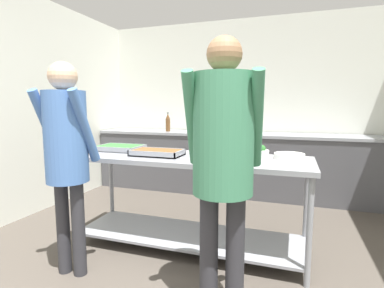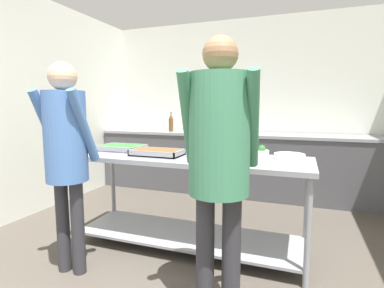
% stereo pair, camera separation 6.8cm
% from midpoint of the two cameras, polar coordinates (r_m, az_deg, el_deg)
% --- Properties ---
extents(wall_rear, '(4.52, 0.06, 2.65)m').
position_cam_midpoint_polar(wall_rear, '(4.85, 9.02, 7.23)').
color(wall_rear, silver).
rests_on(wall_rear, ground_plane).
extents(wall_left, '(0.06, 4.16, 2.65)m').
position_cam_midpoint_polar(wall_left, '(4.12, -29.34, 6.42)').
color(wall_left, silver).
rests_on(wall_left, ground_plane).
extents(back_counter, '(4.36, 0.65, 0.92)m').
position_cam_midpoint_polar(back_counter, '(4.57, 8.02, -3.63)').
color(back_counter, '#4C4C51').
rests_on(back_counter, ground_plane).
extents(serving_counter, '(2.15, 0.70, 0.87)m').
position_cam_midpoint_polar(serving_counter, '(2.76, -1.38, -8.06)').
color(serving_counter, gray).
rests_on(serving_counter, ground_plane).
extents(serving_tray_vegetables, '(0.44, 0.32, 0.05)m').
position_cam_midpoint_polar(serving_tray_vegetables, '(3.14, -14.11, -0.77)').
color(serving_tray_vegetables, gray).
rests_on(serving_tray_vegetables, serving_counter).
extents(serving_tray_roast, '(0.46, 0.28, 0.05)m').
position_cam_midpoint_polar(serving_tray_roast, '(2.77, -7.32, -1.66)').
color(serving_tray_roast, gray).
rests_on(serving_tray_roast, serving_counter).
extents(sauce_pan, '(0.43, 0.29, 0.10)m').
position_cam_midpoint_polar(sauce_pan, '(2.62, 2.52, -1.53)').
color(sauce_pan, gray).
rests_on(sauce_pan, serving_counter).
extents(broccoli_bowl, '(0.25, 0.25, 0.12)m').
position_cam_midpoint_polar(broccoli_bowl, '(2.68, 11.11, -1.60)').
color(broccoli_bowl, silver).
rests_on(broccoli_bowl, serving_counter).
extents(plate_stack, '(0.26, 0.26, 0.05)m').
position_cam_midpoint_polar(plate_stack, '(2.69, 17.35, -2.21)').
color(plate_stack, white).
rests_on(plate_stack, serving_counter).
extents(guest_serving_left, '(0.50, 0.38, 1.72)m').
position_cam_midpoint_polar(guest_serving_left, '(1.81, 4.89, -0.89)').
color(guest_serving_left, '#2D2D33').
rests_on(guest_serving_left, ground_plane).
extents(guest_serving_right, '(0.42, 0.33, 1.64)m').
position_cam_midpoint_polar(guest_serving_right, '(2.46, -23.54, -0.19)').
color(guest_serving_right, '#2D2D33').
rests_on(guest_serving_right, ground_plane).
extents(water_bottle, '(0.07, 0.07, 0.30)m').
position_cam_midpoint_polar(water_bottle, '(4.73, -5.02, 4.05)').
color(water_bottle, brown).
rests_on(water_bottle, back_counter).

